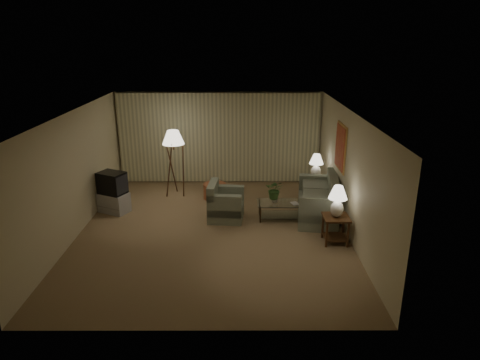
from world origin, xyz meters
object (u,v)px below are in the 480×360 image
Objects in this scene: sofa at (318,202)px; table_lamp_far at (316,164)px; side_table_near at (336,225)px; crt_tv at (112,183)px; ottoman at (215,191)px; tv_cabinet at (114,202)px; floor_lamp at (174,162)px; vase at (275,200)px; side_table_far at (315,185)px; table_lamp_near at (338,199)px; coffee_table at (281,208)px; armchair at (226,205)px.

table_lamp_far is at bearing -179.15° from sofa.
sofa is at bearing 96.34° from side_table_near.
crt_tv is 2.72m from ottoman.
tv_cabinet is 1.96m from floor_lamp.
side_table_near reaches higher than vase.
side_table_far is 2.67m from table_lamp_near.
vase is (-0.15, 0.00, 0.21)m from coffee_table.
side_table_near is 5.47m from tv_cabinet.
floor_lamp is at bearing 142.95° from table_lamp_near.
sofa is 1.12× the size of floor_lamp.
armchair reaches higher than ottoman.
table_lamp_far is 0.85× the size of crt_tv.
vase is at bearing 19.71° from tv_cabinet.
table_lamp_far is 4.50× the size of vase.
vase is (-1.20, -1.35, 0.09)m from side_table_far.
armchair is 0.54× the size of floor_lamp.
crt_tv reaches higher than side_table_near.
table_lamp_near is at bearing -112.95° from armchair.
sofa is 1.49m from table_lamp_near.
armchair is 2.80m from table_lamp_far.
floor_lamp reaches higher than sofa.
coffee_table is 3.29m from floor_lamp.
sofa is at bearing -96.84° from side_table_far.
side_table_near is 4.82m from floor_lamp.
table_lamp_far is at bearing -55.49° from armchair.
table_lamp_near is 0.81× the size of tv_cabinet.
floor_lamp is at bearing -105.00° from sofa.
crt_tv is at bearing -158.90° from ottoman.
crt_tv is 1.84m from floor_lamp.
floor_lamp is 1.35m from ottoman.
armchair is at bearing -75.72° from ottoman.
tv_cabinet is at bearing -158.90° from ottoman.
side_table_far is 1.72m from coffee_table.
floor_lamp reaches higher than side_table_near.
side_table_near is 0.92× the size of table_lamp_far.
tv_cabinet reaches higher than coffee_table.
armchair is 2.72m from side_table_far.
crt_tv is (-5.20, 1.68, -0.24)m from table_lamp_near.
crt_tv is at bearing 162.07° from side_table_near.
side_table_near is 5.48m from crt_tv.
side_table_near is 1.00× the size of side_table_far.
sofa is 5.06m from tv_cabinet.
table_lamp_near is at bearing 165.96° from side_table_near.
tv_cabinet is at bearing -169.99° from table_lamp_far.
floor_lamp reaches higher than table_lamp_far.
sofa is at bearing -22.69° from floor_lamp.
floor_lamp is at bearing 175.73° from table_lamp_far.
floor_lamp is at bearing 148.01° from vase.
table_lamp_far is at bearing 90.00° from table_lamp_near.
side_table_near is 0.87× the size of table_lamp_near.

